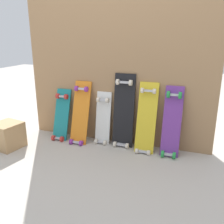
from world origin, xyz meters
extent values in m
plane|color=#B2AAA0|center=(0.00, 0.00, 0.00)|extent=(12.00, 12.00, 0.00)
cube|color=#99724C|center=(0.00, 0.07, 0.86)|extent=(2.09, 0.04, 1.72)
cube|color=#197A7F|center=(-0.63, -0.06, 0.25)|extent=(0.18, 0.22, 0.64)
cube|color=#B7B7BF|center=(-0.63, -0.16, 0.02)|extent=(0.08, 0.04, 0.03)
cube|color=#B7B7BF|center=(-0.63, -0.01, 0.49)|extent=(0.08, 0.04, 0.03)
cylinder|color=red|center=(-0.69, -0.17, 0.03)|extent=(0.03, 0.06, 0.06)
cylinder|color=red|center=(-0.58, -0.17, 0.03)|extent=(0.03, 0.06, 0.06)
cylinder|color=red|center=(-0.69, -0.02, 0.49)|extent=(0.03, 0.06, 0.06)
cylinder|color=red|center=(-0.58, -0.02, 0.49)|extent=(0.03, 0.06, 0.06)
cube|color=orange|center=(-0.38, -0.07, 0.30)|extent=(0.19, 0.24, 0.75)
cube|color=#B7B7BF|center=(-0.38, -0.18, 0.02)|extent=(0.09, 0.04, 0.03)
cube|color=#B7B7BF|center=(-0.38, -0.01, 0.60)|extent=(0.09, 0.04, 0.03)
cylinder|color=purple|center=(-0.44, -0.20, 0.03)|extent=(0.03, 0.06, 0.06)
cylinder|color=purple|center=(-0.32, -0.20, 0.03)|extent=(0.03, 0.06, 0.06)
cylinder|color=purple|center=(-0.44, -0.02, 0.60)|extent=(0.03, 0.06, 0.06)
cylinder|color=purple|center=(-0.32, -0.02, 0.60)|extent=(0.03, 0.06, 0.06)
cube|color=silver|center=(-0.13, -0.01, 0.25)|extent=(0.17, 0.13, 0.65)
cube|color=#B7B7BF|center=(-0.13, -0.08, 0.02)|extent=(0.08, 0.04, 0.03)
cube|color=#B7B7BF|center=(-0.13, 0.00, 0.49)|extent=(0.08, 0.04, 0.03)
cylinder|color=beige|center=(-0.18, -0.10, 0.03)|extent=(0.03, 0.05, 0.05)
cylinder|color=beige|center=(-0.07, -0.10, 0.03)|extent=(0.03, 0.05, 0.05)
cylinder|color=beige|center=(-0.18, -0.01, 0.49)|extent=(0.03, 0.05, 0.05)
cylinder|color=beige|center=(-0.07, -0.01, 0.49)|extent=(0.03, 0.05, 0.05)
cube|color=black|center=(0.11, -0.01, 0.36)|extent=(0.23, 0.12, 0.85)
cube|color=#B7B7BF|center=(0.11, -0.08, 0.03)|extent=(0.10, 0.04, 0.03)
cube|color=#B7B7BF|center=(0.11, 0.01, 0.70)|extent=(0.10, 0.04, 0.03)
cylinder|color=beige|center=(0.04, -0.10, 0.03)|extent=(0.03, 0.06, 0.06)
cylinder|color=beige|center=(0.18, -0.10, 0.03)|extent=(0.03, 0.06, 0.06)
cylinder|color=beige|center=(0.04, -0.01, 0.70)|extent=(0.03, 0.06, 0.06)
cylinder|color=beige|center=(0.18, -0.01, 0.70)|extent=(0.03, 0.06, 0.06)
cube|color=gold|center=(0.37, -0.05, 0.32)|extent=(0.20, 0.21, 0.79)
cube|color=#B7B7BF|center=(0.37, -0.15, 0.02)|extent=(0.09, 0.04, 0.03)
cube|color=#B7B7BF|center=(0.37, 0.00, 0.63)|extent=(0.09, 0.04, 0.03)
cylinder|color=beige|center=(0.31, -0.17, 0.03)|extent=(0.03, 0.05, 0.05)
cylinder|color=beige|center=(0.43, -0.17, 0.03)|extent=(0.03, 0.05, 0.05)
cylinder|color=beige|center=(0.31, -0.02, 0.63)|extent=(0.03, 0.05, 0.05)
cylinder|color=beige|center=(0.43, -0.02, 0.63)|extent=(0.03, 0.05, 0.05)
cube|color=#6B338C|center=(0.63, -0.05, 0.31)|extent=(0.18, 0.20, 0.76)
cube|color=#B7B7BF|center=(0.63, -0.14, 0.03)|extent=(0.08, 0.04, 0.03)
cube|color=#B7B7BF|center=(0.63, 0.00, 0.61)|extent=(0.08, 0.04, 0.03)
cylinder|color=#268C3F|center=(0.57, -0.16, 0.03)|extent=(0.03, 0.07, 0.07)
cylinder|color=#268C3F|center=(0.69, -0.16, 0.03)|extent=(0.03, 0.07, 0.07)
cylinder|color=#268C3F|center=(0.57, -0.02, 0.61)|extent=(0.03, 0.07, 0.07)
cylinder|color=#268C3F|center=(0.69, -0.02, 0.61)|extent=(0.03, 0.07, 0.07)
cube|color=tan|center=(-1.04, -0.49, 0.14)|extent=(0.32, 0.32, 0.27)
camera|label=1|loc=(0.87, -2.48, 1.18)|focal=40.35mm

